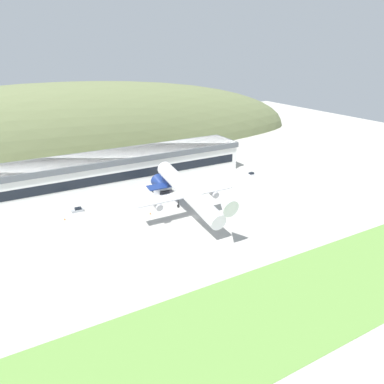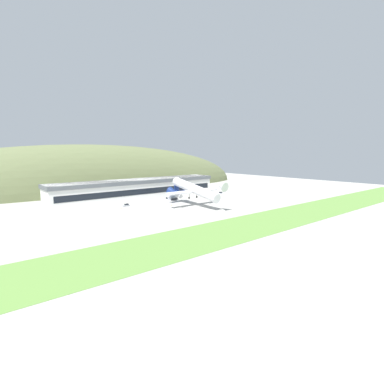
{
  "view_description": "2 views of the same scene",
  "coord_description": "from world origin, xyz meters",
  "px_view_note": "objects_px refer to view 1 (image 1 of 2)",
  "views": [
    {
      "loc": [
        -57.16,
        -98.82,
        54.09
      ],
      "look_at": [
        0.36,
        2.03,
        8.28
      ],
      "focal_mm": 35.0,
      "sensor_mm": 36.0,
      "label": 1
    },
    {
      "loc": [
        -111.32,
        -128.98,
        30.96
      ],
      "look_at": [
        -5.01,
        -1.15,
        8.42
      ],
      "focal_mm": 28.0,
      "sensor_mm": 36.0,
      "label": 2
    }
  ],
  "objects_px": {
    "service_car_0": "(251,175)",
    "traffic_cone_0": "(65,219)",
    "fuel_truck": "(162,190)",
    "terminal_building": "(111,168)",
    "traffic_cone_1": "(150,213)",
    "cargo_airplane": "(187,192)",
    "service_car_1": "(78,210)"
  },
  "relations": [
    {
      "from": "terminal_building",
      "to": "traffic_cone_1",
      "type": "distance_m",
      "value": 35.23
    },
    {
      "from": "service_car_1",
      "to": "traffic_cone_0",
      "type": "bearing_deg",
      "value": -140.82
    },
    {
      "from": "terminal_building",
      "to": "cargo_airplane",
      "type": "relative_size",
      "value": 2.36
    },
    {
      "from": "service_car_0",
      "to": "traffic_cone_0",
      "type": "height_order",
      "value": "service_car_0"
    },
    {
      "from": "fuel_truck",
      "to": "traffic_cone_0",
      "type": "bearing_deg",
      "value": -171.81
    },
    {
      "from": "fuel_truck",
      "to": "traffic_cone_1",
      "type": "bearing_deg",
      "value": -127.63
    },
    {
      "from": "service_car_0",
      "to": "service_car_1",
      "type": "relative_size",
      "value": 0.92
    },
    {
      "from": "service_car_1",
      "to": "traffic_cone_1",
      "type": "xyz_separation_m",
      "value": [
        21.15,
        -14.28,
        -0.35
      ]
    },
    {
      "from": "fuel_truck",
      "to": "traffic_cone_1",
      "type": "distance_m",
      "value": 19.5
    },
    {
      "from": "cargo_airplane",
      "to": "service_car_0",
      "type": "bearing_deg",
      "value": 27.79
    },
    {
      "from": "service_car_1",
      "to": "fuel_truck",
      "type": "bearing_deg",
      "value": 1.96
    },
    {
      "from": "cargo_airplane",
      "to": "fuel_truck",
      "type": "xyz_separation_m",
      "value": [
        2.73,
        24.96,
        -8.02
      ]
    },
    {
      "from": "cargo_airplane",
      "to": "traffic_cone_0",
      "type": "bearing_deg",
      "value": 151.45
    },
    {
      "from": "cargo_airplane",
      "to": "terminal_building",
      "type": "bearing_deg",
      "value": 104.24
    },
    {
      "from": "cargo_airplane",
      "to": "traffic_cone_0",
      "type": "distance_m",
      "value": 41.68
    },
    {
      "from": "service_car_1",
      "to": "traffic_cone_0",
      "type": "relative_size",
      "value": 6.93
    },
    {
      "from": "cargo_airplane",
      "to": "service_car_0",
      "type": "xyz_separation_m",
      "value": [
        45.64,
        24.06,
        -8.81
      ]
    },
    {
      "from": "cargo_airplane",
      "to": "fuel_truck",
      "type": "relative_size",
      "value": 6.04
    },
    {
      "from": "terminal_building",
      "to": "service_car_1",
      "type": "relative_size",
      "value": 28.61
    },
    {
      "from": "terminal_building",
      "to": "traffic_cone_1",
      "type": "height_order",
      "value": "terminal_building"
    },
    {
      "from": "traffic_cone_1",
      "to": "service_car_1",
      "type": "bearing_deg",
      "value": 145.98
    },
    {
      "from": "service_car_1",
      "to": "fuel_truck",
      "type": "xyz_separation_m",
      "value": [
        33.04,
        1.13,
        0.84
      ]
    },
    {
      "from": "cargo_airplane",
      "to": "traffic_cone_1",
      "type": "bearing_deg",
      "value": 133.8
    },
    {
      "from": "fuel_truck",
      "to": "service_car_0",
      "type": "bearing_deg",
      "value": -1.2
    },
    {
      "from": "fuel_truck",
      "to": "service_car_1",
      "type": "bearing_deg",
      "value": -178.04
    },
    {
      "from": "service_car_0",
      "to": "service_car_1",
      "type": "bearing_deg",
      "value": -179.83
    },
    {
      "from": "service_car_0",
      "to": "traffic_cone_1",
      "type": "relative_size",
      "value": 6.38
    },
    {
      "from": "terminal_building",
      "to": "traffic_cone_0",
      "type": "bearing_deg",
      "value": -134.94
    },
    {
      "from": "terminal_building",
      "to": "fuel_truck",
      "type": "height_order",
      "value": "terminal_building"
    },
    {
      "from": "service_car_0",
      "to": "traffic_cone_1",
      "type": "xyz_separation_m",
      "value": [
        -54.8,
        -14.51,
        -0.41
      ]
    },
    {
      "from": "terminal_building",
      "to": "traffic_cone_1",
      "type": "relative_size",
      "value": 198.36
    },
    {
      "from": "terminal_building",
      "to": "traffic_cone_0",
      "type": "xyz_separation_m",
      "value": [
        -24.54,
        -24.59,
        -7.0
      ]
    }
  ]
}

